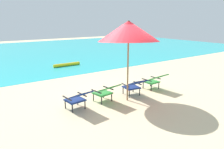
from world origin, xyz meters
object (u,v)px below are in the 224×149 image
lounge_chair_near_right (134,85)px  lounge_chair_far_right (155,80)px  swim_buoy (67,65)px  lounge_chair_far_left (78,98)px  lounge_chair_near_left (106,91)px  beach_umbrella_center (129,31)px

lounge_chair_near_right → lounge_chair_far_right: size_ratio=1.03×
swim_buoy → lounge_chair_far_left: (-2.21, -6.03, 0.31)m
lounge_chair_far_left → lounge_chair_near_left: (1.02, 0.04, 0.00)m
lounge_chair_near_left → lounge_chair_near_right: (1.14, -0.07, 0.00)m
lounge_chair_near_left → beach_umbrella_center: beach_umbrella_center is taller
lounge_chair_near_right → lounge_chair_far_right: bearing=4.6°
lounge_chair_near_left → beach_umbrella_center: size_ratio=0.35×
lounge_chair_far_right → lounge_chair_near_left: bearing=-179.4°
lounge_chair_near_right → lounge_chair_near_left: bearing=176.6°
swim_buoy → lounge_chair_far_right: bearing=-79.8°
swim_buoy → lounge_chair_near_left: (-1.19, -5.99, 0.31)m
lounge_chair_near_left → lounge_chair_far_left: bearing=-177.7°
swim_buoy → lounge_chair_near_right: lounge_chair_near_right is taller
lounge_chair_far_right → beach_umbrella_center: 2.46m
lounge_chair_far_left → beach_umbrella_center: size_ratio=0.35×
swim_buoy → lounge_chair_far_right: lounge_chair_far_right is taller
swim_buoy → lounge_chair_far_right: (1.07, -5.96, 0.31)m
lounge_chair_far_left → lounge_chair_near_left: bearing=2.3°
lounge_chair_near_left → beach_umbrella_center: 2.03m
swim_buoy → lounge_chair_near_left: 6.11m
lounge_chair_near_left → lounge_chair_far_right: bearing=0.6°
swim_buoy → lounge_chair_far_left: bearing=-110.1°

